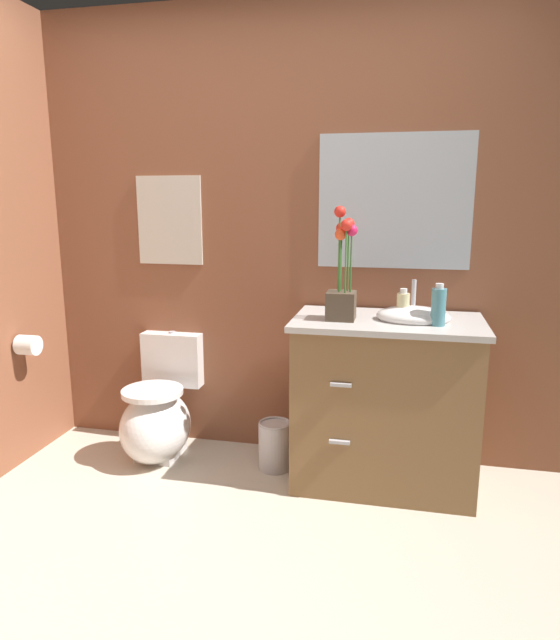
{
  "coord_description": "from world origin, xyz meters",
  "views": [
    {
      "loc": [
        0.71,
        -1.63,
        1.47
      ],
      "look_at": [
        0.1,
        1.12,
        0.86
      ],
      "focal_mm": 31.67,
      "sensor_mm": 36.0,
      "label": 1
    }
  ],
  "objects_px": {
    "flower_vase": "(342,283)",
    "vanity_cabinet": "(385,400)",
    "trash_bin": "(275,445)",
    "toilet_paper_roll": "(28,345)",
    "toilet": "(159,416)",
    "wall_mirror": "(394,202)",
    "lotion_bottle": "(403,306)",
    "soap_bottle": "(438,306)",
    "wall_poster": "(169,220)"
  },
  "relations": [
    {
      "from": "toilet",
      "to": "wall_mirror",
      "type": "relative_size",
      "value": 0.86
    },
    {
      "from": "trash_bin",
      "to": "toilet_paper_roll",
      "type": "xyz_separation_m",
      "value": [
        -1.34,
        -0.19,
        0.54
      ]
    },
    {
      "from": "wall_poster",
      "to": "lotion_bottle",
      "type": "bearing_deg",
      "value": -12.22
    },
    {
      "from": "toilet",
      "to": "toilet_paper_roll",
      "type": "bearing_deg",
      "value": -163.43
    },
    {
      "from": "soap_bottle",
      "to": "trash_bin",
      "type": "bearing_deg",
      "value": 172.07
    },
    {
      "from": "wall_poster",
      "to": "toilet_paper_roll",
      "type": "height_order",
      "value": "wall_poster"
    },
    {
      "from": "toilet",
      "to": "vanity_cabinet",
      "type": "distance_m",
      "value": 1.29
    },
    {
      "from": "wall_poster",
      "to": "vanity_cabinet",
      "type": "bearing_deg",
      "value": -13.0
    },
    {
      "from": "wall_poster",
      "to": "soap_bottle",
      "type": "bearing_deg",
      "value": -14.38
    },
    {
      "from": "trash_bin",
      "to": "toilet_paper_roll",
      "type": "bearing_deg",
      "value": -171.85
    },
    {
      "from": "vanity_cabinet",
      "to": "lotion_bottle",
      "type": "relative_size",
      "value": 6.77
    },
    {
      "from": "vanity_cabinet",
      "to": "lotion_bottle",
      "type": "bearing_deg",
      "value": 3.33
    },
    {
      "from": "toilet",
      "to": "soap_bottle",
      "type": "xyz_separation_m",
      "value": [
        1.5,
        -0.12,
        0.73
      ]
    },
    {
      "from": "vanity_cabinet",
      "to": "trash_bin",
      "type": "relative_size",
      "value": 3.89
    },
    {
      "from": "trash_bin",
      "to": "wall_poster",
      "type": "height_order",
      "value": "wall_poster"
    },
    {
      "from": "vanity_cabinet",
      "to": "wall_poster",
      "type": "bearing_deg",
      "value": 167.0
    },
    {
      "from": "toilet",
      "to": "toilet_paper_roll",
      "type": "height_order",
      "value": "toilet_paper_roll"
    },
    {
      "from": "flower_vase",
      "to": "wall_poster",
      "type": "distance_m",
      "value": 1.14
    },
    {
      "from": "lotion_bottle",
      "to": "wall_poster",
      "type": "height_order",
      "value": "wall_poster"
    },
    {
      "from": "flower_vase",
      "to": "toilet_paper_roll",
      "type": "distance_m",
      "value": 1.75
    },
    {
      "from": "toilet",
      "to": "wall_mirror",
      "type": "height_order",
      "value": "wall_mirror"
    },
    {
      "from": "lotion_bottle",
      "to": "toilet_paper_roll",
      "type": "xyz_separation_m",
      "value": [
        -2.0,
        -0.17,
        -0.27
      ]
    },
    {
      "from": "toilet",
      "to": "lotion_bottle",
      "type": "bearing_deg",
      "value": -0.97
    },
    {
      "from": "soap_bottle",
      "to": "lotion_bottle",
      "type": "relative_size",
      "value": 1.28
    },
    {
      "from": "wall_mirror",
      "to": "toilet_paper_roll",
      "type": "height_order",
      "value": "wall_mirror"
    },
    {
      "from": "wall_poster",
      "to": "wall_mirror",
      "type": "xyz_separation_m",
      "value": [
        1.27,
        0.0,
        0.11
      ]
    },
    {
      "from": "flower_vase",
      "to": "toilet_paper_roll",
      "type": "relative_size",
      "value": 5.04
    },
    {
      "from": "vanity_cabinet",
      "to": "wall_mirror",
      "type": "bearing_deg",
      "value": 90.52
    },
    {
      "from": "soap_bottle",
      "to": "vanity_cabinet",
      "type": "bearing_deg",
      "value": 158.24
    },
    {
      "from": "toilet",
      "to": "trash_bin",
      "type": "height_order",
      "value": "toilet"
    },
    {
      "from": "toilet",
      "to": "vanity_cabinet",
      "type": "relative_size",
      "value": 0.65
    },
    {
      "from": "flower_vase",
      "to": "wall_poster",
      "type": "bearing_deg",
      "value": 161.46
    },
    {
      "from": "toilet",
      "to": "lotion_bottle",
      "type": "height_order",
      "value": "lotion_bottle"
    },
    {
      "from": "soap_bottle",
      "to": "trash_bin",
      "type": "relative_size",
      "value": 0.74
    },
    {
      "from": "flower_vase",
      "to": "toilet_paper_roll",
      "type": "xyz_separation_m",
      "value": [
        -1.7,
        -0.11,
        -0.38
      ]
    },
    {
      "from": "flower_vase",
      "to": "vanity_cabinet",
      "type": "bearing_deg",
      "value": 13.6
    },
    {
      "from": "toilet_paper_roll",
      "to": "toilet",
      "type": "bearing_deg",
      "value": 16.57
    },
    {
      "from": "soap_bottle",
      "to": "toilet_paper_roll",
      "type": "xyz_separation_m",
      "value": [
        -2.16,
        -0.08,
        -0.29
      ]
    },
    {
      "from": "toilet",
      "to": "wall_mirror",
      "type": "distance_m",
      "value": 1.77
    },
    {
      "from": "wall_mirror",
      "to": "soap_bottle",
      "type": "bearing_deg",
      "value": -58.98
    },
    {
      "from": "flower_vase",
      "to": "wall_mirror",
      "type": "height_order",
      "value": "wall_mirror"
    },
    {
      "from": "soap_bottle",
      "to": "wall_mirror",
      "type": "relative_size",
      "value": 0.25
    },
    {
      "from": "toilet",
      "to": "wall_poster",
      "type": "bearing_deg",
      "value": 90.0
    },
    {
      "from": "wall_poster",
      "to": "wall_mirror",
      "type": "bearing_deg",
      "value": 0.0
    },
    {
      "from": "toilet_paper_roll",
      "to": "vanity_cabinet",
      "type": "bearing_deg",
      "value": 5.02
    },
    {
      "from": "soap_bottle",
      "to": "toilet_paper_roll",
      "type": "distance_m",
      "value": 2.18
    },
    {
      "from": "toilet",
      "to": "toilet_paper_roll",
      "type": "xyz_separation_m",
      "value": [
        -0.66,
        -0.2,
        0.44
      ]
    },
    {
      "from": "soap_bottle",
      "to": "lotion_bottle",
      "type": "bearing_deg",
      "value": 149.7
    },
    {
      "from": "vanity_cabinet",
      "to": "wall_mirror",
      "type": "height_order",
      "value": "wall_mirror"
    },
    {
      "from": "soap_bottle",
      "to": "toilet_paper_roll",
      "type": "height_order",
      "value": "soap_bottle"
    }
  ]
}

